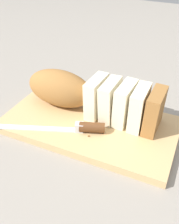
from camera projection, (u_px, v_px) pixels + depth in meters
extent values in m
plane|color=gray|center=(89.00, 127.00, 0.69)|extent=(3.00, 3.00, 0.00)
cube|color=tan|center=(89.00, 124.00, 0.69)|extent=(0.45, 0.25, 0.02)
ellipsoid|color=#996633|center=(60.00, 88.00, 0.72)|extent=(0.19, 0.09, 0.10)
cube|color=beige|center=(97.00, 97.00, 0.68)|extent=(0.04, 0.09, 0.10)
cube|color=beige|center=(110.00, 101.00, 0.67)|extent=(0.04, 0.09, 0.11)
cube|color=beige|center=(125.00, 104.00, 0.66)|extent=(0.04, 0.09, 0.10)
cube|color=beige|center=(139.00, 108.00, 0.64)|extent=(0.04, 0.09, 0.10)
cube|color=#996633|center=(154.00, 111.00, 0.63)|extent=(0.03, 0.09, 0.10)
cube|color=silver|center=(39.00, 128.00, 0.66)|extent=(0.20, 0.09, 0.00)
cylinder|color=#593319|center=(92.00, 127.00, 0.64)|extent=(0.07, 0.05, 0.03)
cube|color=silver|center=(79.00, 127.00, 0.64)|extent=(0.03, 0.02, 0.02)
sphere|color=#996633|center=(98.00, 109.00, 0.72)|extent=(0.00, 0.00, 0.00)
sphere|color=#996633|center=(111.00, 116.00, 0.70)|extent=(0.00, 0.00, 0.00)
sphere|color=#996633|center=(97.00, 120.00, 0.68)|extent=(0.00, 0.00, 0.00)
sphere|color=#996633|center=(88.00, 136.00, 0.63)|extent=(0.00, 0.00, 0.00)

